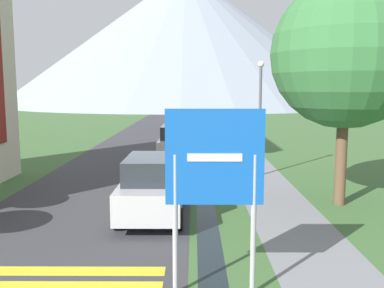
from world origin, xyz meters
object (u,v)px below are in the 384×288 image
(road_sign, at_px, (215,175))
(parked_car_far, at_px, (176,142))
(tree_by_path, at_px, (346,54))
(parked_car_near, at_px, (153,186))
(streetlamp, at_px, (260,108))

(road_sign, xyz_separation_m, parked_car_far, (-1.36, 15.32, -1.35))
(tree_by_path, bearing_deg, parked_car_near, -167.75)
(road_sign, distance_m, parked_car_near, 5.31)
(parked_car_near, xyz_separation_m, streetlamp, (4.05, 5.95, 2.03))
(streetlamp, distance_m, tree_by_path, 5.39)
(streetlamp, relative_size, tree_by_path, 0.68)
(parked_car_near, distance_m, tree_by_path, 7.30)
(road_sign, height_order, streetlamp, streetlamp)
(parked_car_near, bearing_deg, parked_car_far, 88.71)
(road_sign, bearing_deg, tree_by_path, 54.53)
(parked_car_far, xyz_separation_m, tree_by_path, (5.76, -9.14, 3.95))
(parked_car_far, relative_size, streetlamp, 0.91)
(parked_car_near, height_order, streetlamp, streetlamp)
(road_sign, bearing_deg, streetlamp, 77.23)
(parked_car_far, xyz_separation_m, streetlamp, (3.81, -4.50, 2.03))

